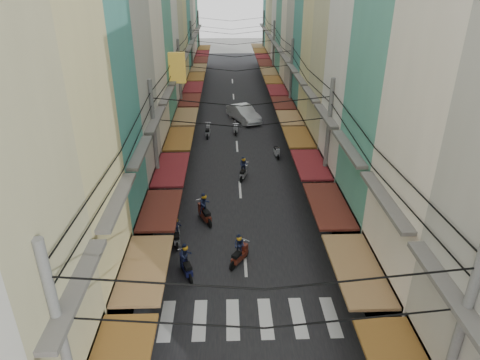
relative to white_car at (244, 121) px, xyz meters
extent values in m
plane|color=slate|center=(-0.83, -20.87, 0.00)|extent=(160.00, 160.00, 0.00)
cube|color=black|center=(-0.83, -0.87, 0.01)|extent=(10.00, 80.00, 0.02)
cube|color=gray|center=(-7.33, -0.87, 0.03)|extent=(3.00, 80.00, 0.06)
cube|color=gray|center=(5.67, -0.87, 0.03)|extent=(3.00, 80.00, 0.06)
cube|color=silver|center=(-4.33, -26.87, 0.03)|extent=(0.55, 2.40, 0.01)
cube|color=silver|center=(-2.93, -26.87, 0.03)|extent=(0.55, 2.40, 0.01)
cube|color=silver|center=(-1.53, -26.87, 0.03)|extent=(0.55, 2.40, 0.01)
cube|color=silver|center=(-0.13, -26.87, 0.03)|extent=(0.55, 2.40, 0.01)
cube|color=silver|center=(1.27, -26.87, 0.03)|extent=(0.55, 2.40, 0.01)
cube|color=silver|center=(2.67, -26.87, 0.03)|extent=(0.55, 2.40, 0.01)
cube|color=#595651|center=(-5.58, -31.85, 6.00)|extent=(0.50, 4.24, 0.15)
cube|color=#D0C382|center=(-8.83, -27.14, 7.90)|extent=(6.00, 4.70, 15.81)
cube|color=black|center=(-6.43, -27.14, 1.60)|extent=(1.20, 4.52, 3.20)
cube|color=olive|center=(-4.93, -27.14, 3.00)|extent=(1.80, 4.33, 0.12)
cube|color=#595651|center=(-5.58, -27.14, 6.00)|extent=(0.50, 4.23, 0.15)
cube|color=teal|center=(-8.83, -22.63, 9.62)|extent=(6.00, 4.30, 19.25)
cube|color=black|center=(-6.43, -22.63, 1.60)|extent=(1.20, 4.13, 3.20)
cube|color=#521F17|center=(-4.93, -22.63, 3.00)|extent=(1.80, 3.96, 0.12)
cube|color=#595651|center=(-5.58, -22.63, 6.00)|extent=(0.50, 3.87, 0.15)
cube|color=#A3A195|center=(-8.83, -17.91, 10.47)|extent=(6.00, 5.14, 20.93)
cube|color=black|center=(-6.43, -17.91, 1.60)|extent=(1.20, 4.94, 3.20)
cube|color=maroon|center=(-4.93, -17.91, 3.00)|extent=(1.80, 4.73, 0.12)
cube|color=#595651|center=(-5.58, -17.91, 6.00)|extent=(0.50, 4.63, 0.15)
cube|color=beige|center=(-8.83, -12.87, 8.72)|extent=(6.00, 4.95, 17.43)
cube|color=black|center=(-6.43, -12.87, 1.60)|extent=(1.20, 4.75, 3.20)
cube|color=brown|center=(-4.93, -12.87, 3.00)|extent=(1.80, 4.56, 0.12)
cube|color=#595651|center=(-5.58, -12.87, 6.00)|extent=(0.50, 4.46, 0.15)
cube|color=#4E9681|center=(-8.83, -7.89, 8.16)|extent=(6.00, 4.99, 16.32)
cube|color=black|center=(-6.43, -7.89, 1.60)|extent=(1.20, 4.80, 3.20)
cube|color=olive|center=(-4.93, -7.89, 3.00)|extent=(1.80, 4.60, 0.12)
cube|color=#595651|center=(-5.58, -7.89, 6.00)|extent=(0.50, 4.50, 0.15)
cube|color=black|center=(-6.43, -3.07, 1.60)|extent=(1.20, 4.46, 3.20)
cube|color=#521F17|center=(-4.93, -3.07, 3.00)|extent=(1.80, 4.27, 0.12)
cube|color=#595651|center=(-5.58, -3.07, 6.00)|extent=(0.50, 4.18, 0.15)
cube|color=#BCB484|center=(-8.83, 1.70, 10.29)|extent=(6.00, 4.89, 20.58)
cube|color=black|center=(-6.43, 1.70, 1.60)|extent=(1.20, 4.70, 3.20)
cube|color=maroon|center=(-4.93, 1.70, 3.00)|extent=(1.80, 4.50, 0.12)
cube|color=#595651|center=(-5.58, 1.70, 6.00)|extent=(0.50, 4.40, 0.15)
cube|color=#D0C382|center=(-8.83, 6.40, 9.22)|extent=(6.00, 4.52, 18.44)
cube|color=black|center=(-6.43, 6.40, 1.60)|extent=(1.20, 4.34, 3.20)
cube|color=brown|center=(-4.93, 6.40, 3.00)|extent=(1.80, 4.16, 0.12)
cube|color=#595651|center=(-5.58, 6.40, 6.00)|extent=(0.50, 4.07, 0.15)
cube|color=teal|center=(-8.83, 11.26, 10.31)|extent=(6.00, 5.20, 20.63)
cube|color=black|center=(-6.43, 11.26, 1.60)|extent=(1.20, 4.99, 3.20)
cube|color=olive|center=(-4.93, 11.26, 3.00)|extent=(1.80, 4.78, 0.12)
cube|color=#595651|center=(-5.58, 11.26, 6.00)|extent=(0.50, 4.68, 0.15)
cube|color=black|center=(-6.43, 16.33, 1.60)|extent=(1.20, 4.74, 3.20)
cube|color=#521F17|center=(-4.93, 16.33, 3.00)|extent=(1.80, 4.55, 0.12)
cube|color=#595651|center=(-5.58, 16.33, 6.00)|extent=(0.50, 4.45, 0.15)
cube|color=black|center=(-6.43, 21.27, 1.60)|extent=(1.20, 4.76, 3.20)
cube|color=maroon|center=(-4.93, 21.27, 3.00)|extent=(1.80, 4.56, 0.12)
cube|color=#595651|center=(-5.58, 21.27, 6.00)|extent=(0.50, 4.46, 0.15)
cube|color=black|center=(-6.43, 26.27, 1.60)|extent=(1.20, 4.84, 3.20)
cube|color=brown|center=(-4.93, 26.27, 3.00)|extent=(1.80, 4.64, 0.12)
cube|color=#595651|center=(-5.58, 26.27, 6.00)|extent=(0.50, 4.54, 0.15)
cube|color=#564213|center=(-5.23, -8.87, 7.00)|extent=(1.20, 0.40, 2.20)
cube|color=#595651|center=(3.92, -32.27, 6.00)|extent=(0.50, 4.25, 0.15)
cube|color=black|center=(4.77, -27.42, 1.60)|extent=(1.20, 4.78, 3.20)
cube|color=olive|center=(3.27, -27.42, 3.00)|extent=(1.80, 4.58, 0.12)
cube|color=#595651|center=(3.92, -27.42, 6.00)|extent=(0.50, 4.48, 0.15)
cube|color=#4E9681|center=(7.17, -22.42, 7.54)|extent=(6.00, 5.03, 15.08)
cube|color=black|center=(4.77, -22.42, 1.60)|extent=(1.20, 4.83, 3.20)
cube|color=#521F17|center=(3.27, -22.42, 3.00)|extent=(1.80, 4.63, 0.12)
cube|color=#595651|center=(3.92, -22.42, 6.00)|extent=(0.50, 4.53, 0.15)
cube|color=silver|center=(7.17, -17.51, 10.83)|extent=(6.00, 4.79, 21.66)
cube|color=black|center=(4.77, -17.51, 1.60)|extent=(1.20, 4.60, 3.20)
cube|color=maroon|center=(3.27, -17.51, 3.00)|extent=(1.80, 4.41, 0.12)
cube|color=#595651|center=(3.92, -17.51, 6.00)|extent=(0.50, 4.31, 0.15)
cube|color=#BCB484|center=(7.17, -12.85, 10.37)|extent=(6.00, 4.52, 20.74)
cube|color=black|center=(4.77, -12.85, 1.60)|extent=(1.20, 4.34, 3.20)
cube|color=brown|center=(3.27, -12.85, 3.00)|extent=(1.80, 4.16, 0.12)
cube|color=#595651|center=(3.92, -12.85, 6.00)|extent=(0.50, 4.07, 0.15)
cube|color=#D0C382|center=(7.17, -8.53, 7.06)|extent=(6.00, 4.12, 14.13)
cube|color=black|center=(4.77, -8.53, 1.60)|extent=(1.20, 3.96, 3.20)
cube|color=olive|center=(3.27, -8.53, 3.00)|extent=(1.80, 3.79, 0.12)
cube|color=#595651|center=(3.92, -8.53, 6.00)|extent=(0.50, 3.71, 0.15)
cube|color=teal|center=(7.17, -4.26, 8.84)|extent=(6.00, 4.40, 17.68)
cube|color=black|center=(4.77, -4.26, 1.60)|extent=(1.20, 4.23, 3.20)
cube|color=#521F17|center=(3.27, -4.26, 3.00)|extent=(1.80, 4.05, 0.12)
cube|color=#595651|center=(3.92, -4.26, 6.00)|extent=(0.50, 3.96, 0.15)
cube|color=black|center=(4.77, 0.26, 1.60)|extent=(1.20, 4.45, 3.20)
cube|color=maroon|center=(3.27, 0.26, 3.00)|extent=(1.80, 4.26, 0.12)
cube|color=#595651|center=(3.92, 0.26, 6.00)|extent=(0.50, 4.17, 0.15)
cube|color=beige|center=(7.17, 4.58, 10.63)|extent=(6.00, 4.00, 21.25)
cube|color=black|center=(4.77, 4.58, 1.60)|extent=(1.20, 3.84, 3.20)
cube|color=brown|center=(3.27, 4.58, 3.00)|extent=(1.80, 3.68, 0.12)
cube|color=#595651|center=(3.92, 4.58, 6.00)|extent=(0.50, 3.60, 0.15)
cube|color=black|center=(4.77, 9.08, 1.60)|extent=(1.20, 4.81, 3.20)
cube|color=olive|center=(3.27, 9.08, 3.00)|extent=(1.80, 4.61, 0.12)
cube|color=#595651|center=(3.92, 9.08, 6.00)|extent=(0.50, 4.51, 0.15)
cube|color=silver|center=(7.17, 14.09, 9.86)|extent=(6.00, 5.00, 19.71)
cube|color=black|center=(4.77, 14.09, 1.60)|extent=(1.20, 4.80, 3.20)
cube|color=#521F17|center=(3.27, 14.09, 3.00)|extent=(1.80, 4.60, 0.12)
cube|color=#595651|center=(3.92, 14.09, 6.00)|extent=(0.50, 4.50, 0.15)
cube|color=#BCB484|center=(7.17, 18.74, 8.43)|extent=(6.00, 4.32, 16.86)
cube|color=black|center=(4.77, 18.74, 1.60)|extent=(1.20, 4.15, 3.20)
cube|color=maroon|center=(3.27, 18.74, 3.00)|extent=(1.80, 3.97, 0.12)
cube|color=#595651|center=(3.92, 18.74, 6.00)|extent=(0.50, 3.89, 0.15)
cube|color=black|center=(4.77, 23.07, 1.60)|extent=(1.20, 4.16, 3.20)
cube|color=brown|center=(3.27, 23.07, 3.00)|extent=(1.80, 3.99, 0.12)
cube|color=#595651|center=(3.92, 23.07, 6.00)|extent=(0.50, 3.90, 0.15)
cube|color=teal|center=(7.17, 27.67, 7.17)|extent=(6.00, 4.88, 14.34)
cube|color=black|center=(4.77, 27.67, 1.60)|extent=(1.20, 4.68, 3.20)
cube|color=olive|center=(3.27, 27.67, 3.00)|extent=(1.80, 4.49, 0.12)
cube|color=#595651|center=(3.92, 27.67, 6.00)|extent=(0.50, 4.39, 0.15)
cylinder|color=slate|center=(-5.73, -17.87, 4.10)|extent=(0.26, 0.26, 8.20)
cylinder|color=slate|center=(4.07, -17.87, 4.10)|extent=(0.26, 0.26, 8.20)
cylinder|color=slate|center=(-5.73, -2.87, 4.10)|extent=(0.26, 0.26, 8.20)
cylinder|color=slate|center=(4.07, -2.87, 4.10)|extent=(0.26, 0.26, 8.20)
cylinder|color=slate|center=(-5.73, 12.13, 4.10)|extent=(0.26, 0.26, 8.20)
cylinder|color=slate|center=(4.07, 12.13, 4.10)|extent=(0.26, 0.26, 8.20)
cylinder|color=slate|center=(-5.73, 27.13, 4.10)|extent=(0.26, 0.26, 8.20)
cylinder|color=slate|center=(4.07, 27.13, 4.10)|extent=(0.26, 0.26, 8.20)
imported|color=silver|center=(0.00, 0.00, 0.00)|extent=(5.90, 4.25, 1.94)
imported|color=black|center=(4.67, -23.70, 0.00)|extent=(1.85, 1.27, 1.19)
cylinder|color=black|center=(-3.72, -23.21, 0.26)|extent=(0.10, 0.52, 0.52)
cylinder|color=black|center=(-3.72, -24.49, 0.26)|extent=(0.10, 0.52, 0.52)
cube|color=#151951|center=(-3.72, -23.85, 0.42)|extent=(0.34, 1.14, 0.28)
cube|color=black|center=(-3.72, -24.10, 0.71)|extent=(0.32, 0.54, 0.18)
cube|color=#151951|center=(-3.72, -23.31, 0.64)|extent=(0.30, 0.28, 0.54)
imported|color=#1C2241|center=(-3.72, -23.85, 0.54)|extent=(0.52, 0.37, 1.31)
sphere|color=orange|center=(-3.72, -23.85, 1.54)|extent=(0.28, 0.28, 0.28)
cylinder|color=black|center=(-1.14, -22.39, 0.24)|extent=(0.09, 0.49, 0.49)
cylinder|color=black|center=(-1.14, -23.61, 0.24)|extent=(0.09, 0.49, 0.49)
cube|color=maroon|center=(-1.14, -23.00, 0.39)|extent=(0.32, 1.08, 0.26)
cube|color=black|center=(-1.14, -23.24, 0.67)|extent=(0.30, 0.51, 0.17)
cube|color=maroon|center=(-1.14, -22.49, 0.61)|extent=(0.28, 0.26, 0.51)
imported|color=#1C2241|center=(-1.14, -23.00, 0.51)|extent=(0.49, 0.35, 1.24)
sphere|color=orange|center=(-1.14, -23.00, 1.45)|extent=(0.26, 0.26, 0.26)
cylinder|color=black|center=(-3.04, -18.25, 0.27)|extent=(0.10, 0.54, 0.54)
cylinder|color=black|center=(-3.04, -19.61, 0.27)|extent=(0.10, 0.54, 0.54)
cube|color=maroon|center=(-3.04, -18.93, 0.44)|extent=(0.35, 1.20, 0.29)
cube|color=black|center=(-3.04, -19.19, 0.75)|extent=(0.33, 0.57, 0.19)
cube|color=maroon|center=(-3.04, -18.36, 0.68)|extent=(0.31, 0.29, 0.57)
imported|color=#1C2241|center=(-3.04, -18.93, 0.57)|extent=(0.55, 0.39, 1.38)
sphere|color=orange|center=(-3.04, -18.93, 1.61)|extent=(0.29, 0.29, 0.29)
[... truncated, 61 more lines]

